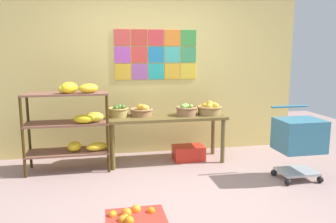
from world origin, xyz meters
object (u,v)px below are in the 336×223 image
Objects in this scene: display_table at (167,122)px; shopping_cart at (299,138)px; banana_shelf_unit at (74,120)px; produce_crate_under_table at (189,153)px; fruit_basket_back_left at (210,109)px; fruit_basket_back_right at (186,110)px; fruit_basket_left at (142,111)px; orange_crate_foreground at (134,222)px; fruit_basket_right at (118,111)px.

display_table is 1.87× the size of shopping_cart.
banana_shelf_unit is at bearing 153.01° from shopping_cart.
shopping_cart reaches higher than produce_crate_under_table.
produce_crate_under_table is (-0.31, 0.00, -0.65)m from fruit_basket_back_left.
fruit_basket_back_right is 0.69× the size of produce_crate_under_table.
display_table is 0.33m from fruit_basket_back_right.
fruit_basket_left is at bearing 139.24° from shopping_cart.
shopping_cart is (2.12, 0.87, 0.45)m from orange_crate_foreground.
fruit_basket_back_right is 1.56m from shopping_cart.
fruit_basket_right is at bearing 173.63° from fruit_basket_back_right.
display_table is 4.64× the size of fruit_basket_back_left.
display_table is at bearing -179.88° from fruit_basket_back_left.
fruit_basket_left reaches higher than orange_crate_foreground.
shopping_cart is (0.82, -1.01, -0.22)m from fruit_basket_back_left.
produce_crate_under_table is 1.58m from shopping_cart.
orange_crate_foreground is 0.58× the size of shopping_cart.
display_table is 1.78m from shopping_cart.
fruit_basket_left is 0.63× the size of orange_crate_foreground.
shopping_cart reaches higher than fruit_basket_back_right.
orange_crate_foreground is at bearing -124.65° from fruit_basket_back_left.
banana_shelf_unit reaches higher than orange_crate_foreground.
display_table is 5.06× the size of fruit_basket_left.
display_table is 0.67m from fruit_basket_back_left.
fruit_basket_right is 2.08m from orange_crate_foreground.
fruit_basket_back_right is 0.36m from fruit_basket_back_left.
fruit_basket_back_right is at bearing 4.74° from banana_shelf_unit.
fruit_basket_back_left is (0.64, 0.00, 0.17)m from display_table.
shopping_cart reaches higher than display_table.
fruit_basket_back_left is 0.40× the size of shopping_cart.
fruit_basket_right reaches higher than display_table.
fruit_basket_back_right is 0.35× the size of shopping_cart.
fruit_basket_left is at bearing 14.12° from banana_shelf_unit.
orange_crate_foreground is 2.33m from shopping_cart.
orange_crate_foreground reaches higher than produce_crate_under_table.
fruit_basket_back_right reaches higher than produce_crate_under_table.
fruit_basket_back_right is at bearing 63.22° from orange_crate_foreground.
banana_shelf_unit is at bearing -165.88° from fruit_basket_left.
fruit_basket_back_right is at bearing -6.37° from fruit_basket_right.
produce_crate_under_table is at bearing 0.51° from display_table.
fruit_basket_back_right is (0.63, -0.10, 0.01)m from fruit_basket_left.
fruit_basket_left is at bearing -0.54° from fruit_basket_right.
fruit_basket_left reaches higher than produce_crate_under_table.
banana_shelf_unit is 0.96m from fruit_basket_left.
fruit_basket_back_left is at bearing 55.35° from orange_crate_foreground.
display_table is (1.27, 0.14, -0.11)m from banana_shelf_unit.
orange_crate_foreground is at bearing -116.78° from fruit_basket_back_right.
banana_shelf_unit reaches higher than fruit_basket_back_left.
fruit_basket_back_left is at bearing 0.12° from display_table.
fruit_basket_back_right is at bearing 130.36° from shopping_cart.
banana_shelf_unit reaches higher than fruit_basket_left.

